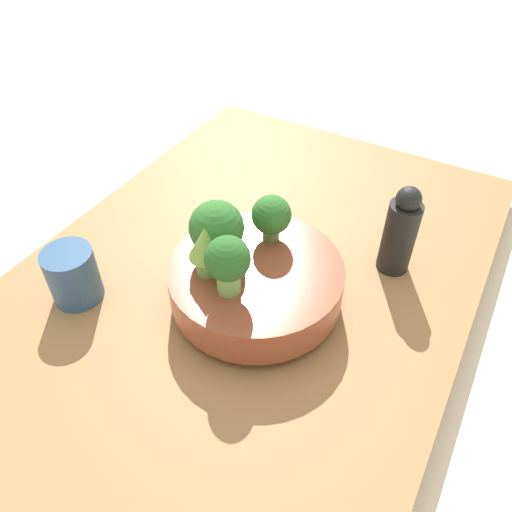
{
  "coord_description": "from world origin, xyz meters",
  "views": [
    {
      "loc": [
        -0.39,
        -0.27,
        0.57
      ],
      "look_at": [
        0.02,
        -0.04,
        0.13
      ],
      "focal_mm": 35.0,
      "sensor_mm": 36.0,
      "label": 1
    }
  ],
  "objects": [
    {
      "name": "cup",
      "position": [
        -0.1,
        0.18,
        0.09
      ],
      "size": [
        0.07,
        0.07,
        0.08
      ],
      "color": "#33567F",
      "rests_on": "table"
    },
    {
      "name": "pepper_mill",
      "position": [
        0.18,
        -0.18,
        0.11
      ],
      "size": [
        0.05,
        0.05,
        0.14
      ],
      "color": "black",
      "rests_on": "table"
    },
    {
      "name": "broccoli_floret_right",
      "position": [
        0.08,
        -0.03,
        0.15
      ],
      "size": [
        0.05,
        0.05,
        0.07
      ],
      "color": "#609347",
      "rests_on": "bowl"
    },
    {
      "name": "bowl",
      "position": [
        0.02,
        -0.04,
        0.09
      ],
      "size": [
        0.23,
        0.23,
        0.07
      ],
      "color": "brown",
      "rests_on": "table"
    },
    {
      "name": "ground_plane",
      "position": [
        0.0,
        0.0,
        0.0
      ],
      "size": [
        6.0,
        6.0,
        0.0
      ],
      "primitive_type": "plane",
      "color": "beige"
    },
    {
      "name": "broccoli_floret_back",
      "position": [
        0.01,
        0.02,
        0.16
      ],
      "size": [
        0.07,
        0.07,
        0.08
      ],
      "color": "#609347",
      "rests_on": "bowl"
    },
    {
      "name": "romanesco_piece_far",
      "position": [
        -0.02,
        0.01,
        0.16
      ],
      "size": [
        0.04,
        0.04,
        0.07
      ],
      "color": "#6BA34C",
      "rests_on": "bowl"
    },
    {
      "name": "broccoli_floret_left",
      "position": [
        -0.03,
        -0.03,
        0.16
      ],
      "size": [
        0.06,
        0.06,
        0.08
      ],
      "color": "#7AB256",
      "rests_on": "bowl"
    },
    {
      "name": "table",
      "position": [
        0.0,
        0.0,
        0.02
      ],
      "size": [
        1.01,
        0.62,
        0.05
      ],
      "color": "#9E7042",
      "rests_on": "ground_plane"
    }
  ]
}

